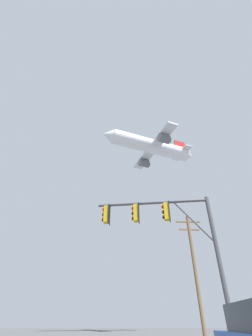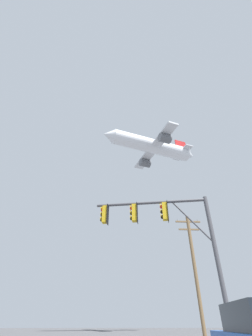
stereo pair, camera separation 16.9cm
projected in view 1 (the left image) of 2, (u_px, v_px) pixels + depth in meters
signal_pole_near at (166, 228)px, 11.61m from camera, size 5.68×1.25×6.63m
utility_pole at (195, 268)px, 18.97m from camera, size 2.20×0.28×9.23m
airplane at (151, 146)px, 51.39m from camera, size 21.31×16.46×5.91m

